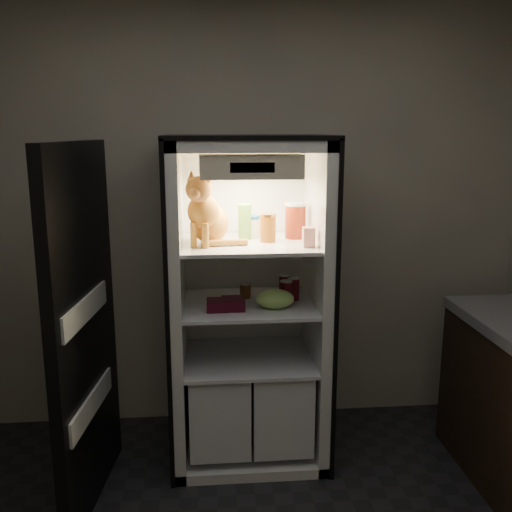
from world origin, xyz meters
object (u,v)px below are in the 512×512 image
Objects in this scene: grape_bag at (275,299)px; berry_box_right at (233,304)px; berry_box_left at (218,305)px; mayo_tub at (252,227)px; condiment_jar at (245,290)px; tabby_cat at (207,216)px; soda_can_b at (293,289)px; refrigerator at (248,323)px; parmesan_shaker at (245,222)px; salsa_jar at (268,228)px; soda_can_a at (285,286)px; soda_can_c at (286,292)px; cream_carton at (309,237)px; pepper_jar at (295,220)px.

grape_bag is 1.67× the size of berry_box_right.
berry_box_left is at bearing -173.17° from berry_box_right.
mayo_tub is 0.37m from condiment_jar.
tabby_cat is 0.66m from soda_can_b.
soda_can_b is at bearing -6.18° from refrigerator.
refrigerator reaches higher than tabby_cat.
berry_box_right is (-0.08, -0.21, -0.42)m from parmesan_shaker.
salsa_jar reaches higher than soda_can_a.
grape_bag is (-0.08, -0.19, -0.02)m from soda_can_a.
soda_can_a is at bearing 66.45° from grape_bag.
refrigerator is 0.70m from tabby_cat.
berry_box_right is at bearing -164.30° from soda_can_c.
cream_carton is 0.77× the size of soda_can_a.
tabby_cat reaches higher than berry_box_right.
pepper_jar is 0.60m from berry_box_right.
salsa_jar reaches higher than cream_carton.
soda_can_a is 1.55× the size of condiment_jar.
soda_can_c is (-0.05, -0.07, 0.00)m from soda_can_b.
soda_can_b is 0.20m from grape_bag.
berry_box_left is at bearing -155.10° from salsa_jar.
refrigerator is 11.93× the size of salsa_jar.
soda_can_b is 0.08m from soda_can_c.
mayo_tub is at bearing 113.44° from grape_bag.
soda_can_a is (0.45, 0.10, -0.44)m from tabby_cat.
soda_can_b is at bearing 50.79° from grape_bag.
soda_can_c is at bearing 15.70° from berry_box_right.
pepper_jar is at bearing 75.83° from soda_can_b.
soda_can_c is (0.22, -0.13, -0.38)m from parmesan_shaker.
grape_bag is at bearing -131.02° from soda_can_c.
parmesan_shaker reaches higher than grape_bag.
parmesan_shaker reaches higher than mayo_tub.
mayo_tub is at bearing 63.67° from berry_box_right.
soda_can_b is at bearing -12.74° from condiment_jar.
grape_bag is at bearing -122.87° from pepper_jar.
condiment_jar is at bearing 107.53° from refrigerator.
berry_box_right is (-0.08, -0.22, -0.01)m from condiment_jar.
grape_bag is 0.32m from berry_box_left.
grape_bag is at bearing -66.56° from mayo_tub.
parmesan_shaker is 0.50m from berry_box_left.
grape_bag is at bearing 166.53° from cream_carton.
berry_box_left is at bearing -128.78° from mayo_tub.
berry_box_left is (-0.17, -0.22, -0.42)m from parmesan_shaker.
condiment_jar is (-0.22, 0.13, -0.02)m from soda_can_c.
tabby_cat is at bearing -158.57° from refrigerator.
tabby_cat is 0.32m from mayo_tub.
mayo_tub is 0.82× the size of salsa_jar.
berry_box_right is at bearing 174.27° from cream_carton.
tabby_cat reaches higher than berry_box_left.
soda_can_b is (0.26, -0.03, 0.21)m from refrigerator.
salsa_jar is 0.26m from cream_carton.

